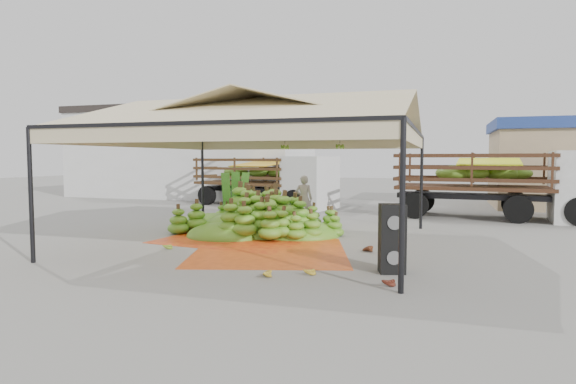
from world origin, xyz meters
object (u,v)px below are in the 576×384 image
(banana_heap, at_px, (254,211))
(truck_right, at_px, (508,177))
(vendor, at_px, (304,199))
(truck_left, at_px, (269,176))
(speaker_stack, at_px, (392,239))

(banana_heap, relative_size, truck_right, 0.79)
(banana_heap, xyz_separation_m, vendor, (0.90, 2.59, 0.20))
(banana_heap, xyz_separation_m, truck_right, (8.04, 5.86, 0.95))
(banana_heap, bearing_deg, truck_left, 106.57)
(truck_right, bearing_deg, banana_heap, -139.21)
(vendor, distance_m, truck_right, 7.89)
(vendor, bearing_deg, speaker_stack, 108.74)
(banana_heap, height_order, truck_right, truck_right)
(banana_heap, bearing_deg, speaker_stack, -42.16)
(vendor, height_order, truck_left, truck_left)
(banana_heap, distance_m, vendor, 2.75)
(speaker_stack, distance_m, truck_left, 13.96)
(truck_left, bearing_deg, truck_right, 3.53)
(truck_left, distance_m, truck_right, 10.54)
(vendor, bearing_deg, banana_heap, 60.52)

